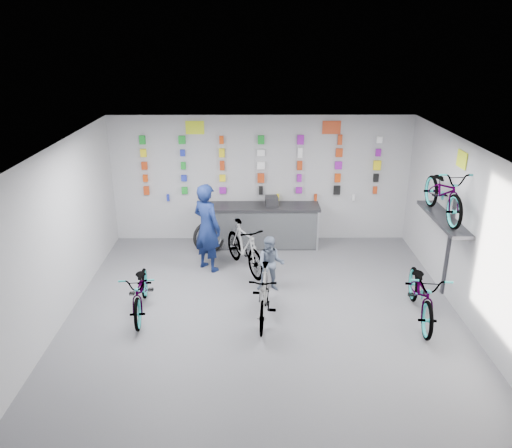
{
  "coord_description": "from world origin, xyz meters",
  "views": [
    {
      "loc": [
        -0.19,
        -7.34,
        4.73
      ],
      "look_at": [
        -0.13,
        1.4,
        1.37
      ],
      "focal_mm": 35.0,
      "sensor_mm": 36.0,
      "label": 1
    }
  ],
  "objects_px": {
    "bike_center": "(264,295)",
    "bike_service": "(244,247)",
    "counter": "(261,226)",
    "bike_left": "(141,290)",
    "clerk": "(207,228)",
    "bike_right": "(422,292)",
    "customer": "(271,264)"
  },
  "relations": [
    {
      "from": "bike_center",
      "to": "bike_right",
      "type": "bearing_deg",
      "value": 6.03
    },
    {
      "from": "bike_right",
      "to": "clerk",
      "type": "relative_size",
      "value": 1.02
    },
    {
      "from": "bike_right",
      "to": "bike_service",
      "type": "bearing_deg",
      "value": 154.77
    },
    {
      "from": "clerk",
      "to": "customer",
      "type": "relative_size",
      "value": 1.7
    },
    {
      "from": "bike_center",
      "to": "bike_service",
      "type": "bearing_deg",
      "value": 105.83
    },
    {
      "from": "customer",
      "to": "clerk",
      "type": "bearing_deg",
      "value": 148.34
    },
    {
      "from": "counter",
      "to": "clerk",
      "type": "bearing_deg",
      "value": -132.84
    },
    {
      "from": "counter",
      "to": "bike_left",
      "type": "xyz_separation_m",
      "value": [
        -2.18,
        -3.01,
        -0.04
      ]
    },
    {
      "from": "counter",
      "to": "clerk",
      "type": "xyz_separation_m",
      "value": [
        -1.14,
        -1.23,
        0.46
      ]
    },
    {
      "from": "customer",
      "to": "bike_center",
      "type": "bearing_deg",
      "value": -93.33
    },
    {
      "from": "bike_service",
      "to": "clerk",
      "type": "height_order",
      "value": "clerk"
    },
    {
      "from": "clerk",
      "to": "bike_center",
      "type": "bearing_deg",
      "value": 159.35
    },
    {
      "from": "bike_center",
      "to": "bike_service",
      "type": "height_order",
      "value": "bike_service"
    },
    {
      "from": "bike_center",
      "to": "bike_service",
      "type": "xyz_separation_m",
      "value": [
        -0.37,
        1.99,
        0.04
      ]
    },
    {
      "from": "counter",
      "to": "bike_right",
      "type": "distance_m",
      "value": 4.24
    },
    {
      "from": "bike_left",
      "to": "clerk",
      "type": "bearing_deg",
      "value": 53.67
    },
    {
      "from": "bike_left",
      "to": "bike_right",
      "type": "bearing_deg",
      "value": -8.45
    },
    {
      "from": "clerk",
      "to": "counter",
      "type": "bearing_deg",
      "value": -92.88
    },
    {
      "from": "bike_service",
      "to": "counter",
      "type": "bearing_deg",
      "value": 47.75
    },
    {
      "from": "bike_center",
      "to": "clerk",
      "type": "bearing_deg",
      "value": 124.64
    },
    {
      "from": "bike_left",
      "to": "clerk",
      "type": "distance_m",
      "value": 2.12
    },
    {
      "from": "bike_right",
      "to": "customer",
      "type": "bearing_deg",
      "value": 165.01
    },
    {
      "from": "bike_center",
      "to": "bike_service",
      "type": "distance_m",
      "value": 2.03
    },
    {
      "from": "bike_right",
      "to": "bike_service",
      "type": "distance_m",
      "value": 3.69
    },
    {
      "from": "bike_left",
      "to": "customer",
      "type": "xyz_separation_m",
      "value": [
        2.34,
        0.82,
        0.11
      ]
    },
    {
      "from": "bike_right",
      "to": "customer",
      "type": "distance_m",
      "value": 2.8
    },
    {
      "from": "bike_right",
      "to": "customer",
      "type": "xyz_separation_m",
      "value": [
        -2.6,
        1.04,
        0.05
      ]
    },
    {
      "from": "bike_left",
      "to": "bike_service",
      "type": "xyz_separation_m",
      "value": [
        1.81,
        1.73,
        0.08
      ]
    },
    {
      "from": "counter",
      "to": "bike_center",
      "type": "bearing_deg",
      "value": -89.99
    },
    {
      "from": "counter",
      "to": "bike_center",
      "type": "height_order",
      "value": "counter"
    },
    {
      "from": "counter",
      "to": "bike_service",
      "type": "relative_size",
      "value": 1.56
    },
    {
      "from": "bike_service",
      "to": "customer",
      "type": "relative_size",
      "value": 1.56
    }
  ]
}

